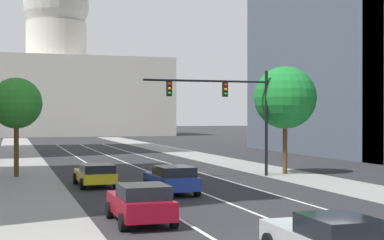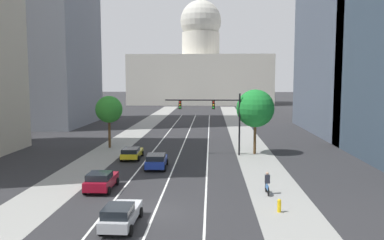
# 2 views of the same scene
# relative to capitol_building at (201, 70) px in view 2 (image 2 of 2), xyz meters

# --- Properties ---
(ground_plane) EXTENTS (400.00, 400.00, 0.00)m
(ground_plane) POSITION_rel_capitol_building_xyz_m (0.00, -75.35, -11.71)
(ground_plane) COLOR #2B2B2D
(sidewalk_left) EXTENTS (4.32, 130.00, 0.01)m
(sidewalk_left) POSITION_rel_capitol_building_xyz_m (-8.82, -80.35, -11.70)
(sidewalk_left) COLOR gray
(sidewalk_left) RESTS_ON ground
(sidewalk_right) EXTENTS (4.32, 130.00, 0.01)m
(sidewalk_right) POSITION_rel_capitol_building_xyz_m (8.82, -80.35, -11.70)
(sidewalk_right) COLOR gray
(sidewalk_right) RESTS_ON ground
(lane_stripe_left) EXTENTS (0.16, 90.00, 0.01)m
(lane_stripe_left) POSITION_rel_capitol_building_xyz_m (-3.33, -90.35, -11.69)
(lane_stripe_left) COLOR white
(lane_stripe_left) RESTS_ON ground
(lane_stripe_center) EXTENTS (0.16, 90.00, 0.01)m
(lane_stripe_center) POSITION_rel_capitol_building_xyz_m (0.00, -90.35, -11.69)
(lane_stripe_center) COLOR white
(lane_stripe_center) RESTS_ON ground
(lane_stripe_right) EXTENTS (0.16, 90.00, 0.01)m
(lane_stripe_right) POSITION_rel_capitol_building_xyz_m (3.33, -90.35, -11.69)
(lane_stripe_right) COLOR white
(lane_stripe_right) RESTS_ON ground
(office_tower_far_right) EXTENTS (19.36, 30.27, 32.48)m
(office_tower_far_right) POSITION_rel_capitol_building_xyz_m (29.42, -75.23, 4.57)
(office_tower_far_right) COLOR #4C5666
(office_tower_far_right) RESTS_ON ground
(capitol_building) EXTENTS (48.38, 22.62, 36.82)m
(capitol_building) POSITION_rel_capitol_building_xyz_m (0.00, 0.00, 0.00)
(capitol_building) COLOR beige
(capitol_building) RESTS_ON ground
(car_yellow) EXTENTS (2.15, 4.41, 1.34)m
(car_yellow) POSITION_rel_capitol_building_xyz_m (-4.99, -98.01, -10.99)
(car_yellow) COLOR yellow
(car_yellow) RESTS_ON ground
(car_crimson) EXTENTS (2.09, 4.12, 1.52)m
(car_crimson) POSITION_rel_capitol_building_xyz_m (-5.00, -110.28, -10.92)
(car_crimson) COLOR maroon
(car_crimson) RESTS_ON ground
(car_blue) EXTENTS (2.22, 4.34, 1.48)m
(car_blue) POSITION_rel_capitol_building_xyz_m (-1.66, -102.41, -10.92)
(car_blue) COLOR #1E389E
(car_blue) RESTS_ON ground
(car_silver) EXTENTS (1.97, 4.51, 1.46)m
(car_silver) POSITION_rel_capitol_building_xyz_m (-1.67, -117.99, -10.95)
(car_silver) COLOR #B2B5BA
(car_silver) RESTS_ON ground
(traffic_signal_mast) EXTENTS (8.64, 0.39, 7.14)m
(traffic_signal_mast) POSITION_rel_capitol_building_xyz_m (4.30, -95.22, -6.70)
(traffic_signal_mast) COLOR black
(traffic_signal_mast) RESTS_ON ground
(fire_hydrant) EXTENTS (0.26, 0.35, 0.91)m
(fire_hydrant) POSITION_rel_capitol_building_xyz_m (8.24, -114.90, -11.24)
(fire_hydrant) COLOR yellow
(fire_hydrant) RESTS_ON ground
(cyclist) EXTENTS (0.37, 1.70, 1.72)m
(cyclist) POSITION_rel_capitol_building_xyz_m (8.02, -110.71, -10.85)
(cyclist) COLOR black
(cyclist) RESTS_ON ground
(street_tree_near_left) EXTENTS (3.42, 3.42, 6.65)m
(street_tree_near_left) POSITION_rel_capitol_building_xyz_m (-9.28, -90.85, -6.80)
(street_tree_near_left) COLOR #51381E
(street_tree_near_left) RESTS_ON ground
(street_tree_near_right) EXTENTS (4.42, 4.42, 7.59)m
(street_tree_near_right) POSITION_rel_capitol_building_xyz_m (8.85, -94.23, -6.34)
(street_tree_near_right) COLOR #51381E
(street_tree_near_right) RESTS_ON ground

